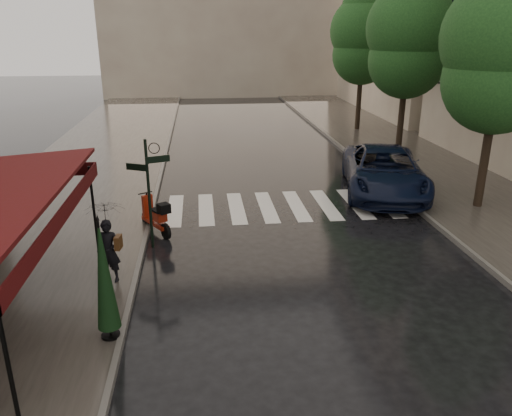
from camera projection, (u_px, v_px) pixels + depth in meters
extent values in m
plane|color=black|center=(196.00, 298.00, 11.43)|extent=(120.00, 120.00, 0.00)
cube|color=#38332D|center=(94.00, 166.00, 22.16)|extent=(6.00, 60.00, 0.12)
cube|color=#38332D|center=(412.00, 157.00, 23.71)|extent=(5.50, 60.00, 0.12)
cube|color=#595651|center=(164.00, 164.00, 22.47)|extent=(0.12, 60.00, 0.16)
cube|color=#595651|center=(355.00, 159.00, 23.41)|extent=(0.12, 60.00, 0.16)
cube|color=silver|center=(175.00, 210.00, 16.97)|extent=(0.50, 3.20, 0.01)
cube|color=silver|center=(206.00, 209.00, 17.08)|extent=(0.50, 3.20, 0.01)
cube|color=silver|center=(237.00, 208.00, 17.19)|extent=(0.50, 3.20, 0.01)
cube|color=silver|center=(267.00, 207.00, 17.30)|extent=(0.50, 3.20, 0.01)
cube|color=silver|center=(297.00, 206.00, 17.41)|extent=(0.50, 3.20, 0.01)
cube|color=silver|center=(326.00, 204.00, 17.52)|extent=(0.50, 3.20, 0.01)
cube|color=silver|center=(355.00, 203.00, 17.63)|extent=(0.50, 3.20, 0.01)
cube|color=silver|center=(384.00, 202.00, 17.74)|extent=(0.50, 3.20, 0.01)
cube|color=#4A0C0A|center=(63.00, 214.00, 9.90)|extent=(0.04, 7.00, 0.35)
cylinder|color=black|center=(7.00, 361.00, 7.21)|extent=(0.07, 0.07, 2.35)
cylinder|color=black|center=(94.00, 209.00, 13.28)|extent=(0.07, 0.07, 2.35)
cylinder|color=black|center=(149.00, 195.00, 13.58)|extent=(0.08, 0.08, 3.10)
cube|color=black|center=(158.00, 159.00, 13.28)|extent=(0.62, 0.26, 0.18)
cube|color=black|center=(136.00, 167.00, 13.28)|extent=(0.56, 0.29, 0.18)
cylinder|color=black|center=(487.00, 144.00, 16.36)|extent=(0.28, 0.28, 4.26)
sphere|color=#143815|center=(497.00, 80.00, 15.66)|extent=(3.40, 3.40, 3.40)
sphere|color=#143815|center=(504.00, 37.00, 15.23)|extent=(3.80, 3.80, 3.80)
cylinder|color=black|center=(402.00, 109.00, 22.86)|extent=(0.28, 0.28, 4.48)
sphere|color=#143815|center=(407.00, 60.00, 22.12)|extent=(3.40, 3.40, 3.40)
sphere|color=#143815|center=(410.00, 27.00, 21.66)|extent=(3.80, 3.80, 3.80)
cylinder|color=black|center=(359.00, 92.00, 29.44)|extent=(0.28, 0.28, 4.37)
sphere|color=#143815|center=(362.00, 55.00, 28.73)|extent=(3.40, 3.40, 3.40)
sphere|color=#143815|center=(364.00, 30.00, 28.28)|extent=(3.80, 3.80, 3.80)
sphere|color=#143815|center=(365.00, 7.00, 27.86)|extent=(2.60, 2.60, 2.60)
imported|color=black|center=(109.00, 251.00, 11.74)|extent=(0.61, 0.45, 1.54)
imported|color=black|center=(103.00, 203.00, 11.33)|extent=(1.05, 1.06, 0.83)
cube|color=#4A2C13|center=(118.00, 242.00, 11.65)|extent=(0.17, 0.30, 0.33)
cylinder|color=black|center=(166.00, 231.00, 14.58)|extent=(0.34, 0.46, 0.48)
cylinder|color=black|center=(147.00, 219.00, 15.51)|extent=(0.34, 0.46, 0.48)
cube|color=maroon|center=(155.00, 222.00, 15.03)|extent=(0.92, 1.25, 0.10)
cube|color=maroon|center=(159.00, 215.00, 14.75)|extent=(0.54, 0.62, 0.28)
cube|color=maroon|center=(148.00, 207.00, 15.24)|extent=(0.34, 0.27, 0.75)
cylinder|color=black|center=(145.00, 193.00, 15.17)|extent=(0.41, 0.27, 0.04)
cube|color=black|center=(164.00, 208.00, 14.36)|extent=(0.43, 0.42, 0.28)
imported|color=black|center=(384.00, 171.00, 18.55)|extent=(4.03, 6.48, 1.67)
cylinder|color=black|center=(111.00, 335.00, 9.81)|extent=(0.37, 0.37, 0.05)
cylinder|color=black|center=(105.00, 280.00, 9.39)|extent=(0.04, 0.04, 2.40)
cone|color=black|center=(104.00, 274.00, 9.35)|extent=(0.45, 0.45, 2.28)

